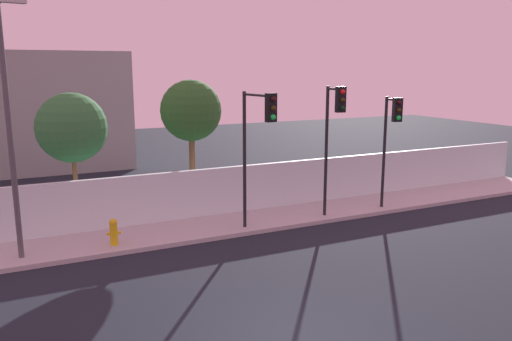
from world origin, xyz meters
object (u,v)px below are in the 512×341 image
roadside_tree_midleft (72,128)px  roadside_tree_midright (191,111)px  traffic_light_center (391,129)px  fire_hydrant (114,231)px  traffic_light_left (334,124)px  street_lamp_curbside (10,113)px  traffic_light_right (258,131)px

roadside_tree_midleft → roadside_tree_midright: 4.52m
roadside_tree_midright → traffic_light_center: bearing=-30.7°
fire_hydrant → roadside_tree_midleft: bearing=101.3°
traffic_light_left → street_lamp_curbside: 10.55m
fire_hydrant → roadside_tree_midright: 6.13m
traffic_light_center → roadside_tree_midleft: 11.90m
traffic_light_center → traffic_light_right: 5.91m
roadside_tree_midleft → roadside_tree_midright: size_ratio=0.92×
traffic_light_left → roadside_tree_midright: bearing=135.7°
traffic_light_right → fire_hydrant: size_ratio=5.50×
roadside_tree_midleft → traffic_light_left: bearing=-24.8°
roadside_tree_midright → street_lamp_curbside: bearing=-151.1°
traffic_light_right → traffic_light_left: bearing=6.9°
traffic_light_center → roadside_tree_midleft: bearing=160.5°
traffic_light_center → street_lamp_curbside: bearing=178.2°
traffic_light_center → street_lamp_curbside: street_lamp_curbside is taller
fire_hydrant → street_lamp_curbside: bearing=-176.7°
street_lamp_curbside → roadside_tree_midright: 7.39m
street_lamp_curbside → roadside_tree_midleft: size_ratio=1.51×
traffic_light_left → roadside_tree_midleft: size_ratio=1.01×
traffic_light_left → traffic_light_center: (2.66, -0.02, -0.30)m
roadside_tree_midleft → roadside_tree_midright: (4.50, 0.00, 0.43)m
traffic_light_center → fire_hydrant: size_ratio=5.13×
traffic_light_right → roadside_tree_midleft: size_ratio=0.98×
street_lamp_curbside → traffic_light_left: bearing=-2.2°
fire_hydrant → roadside_tree_midright: bearing=41.8°
traffic_light_center → traffic_light_left: bearing=179.6°
traffic_light_center → roadside_tree_midright: size_ratio=0.85×
traffic_light_left → traffic_light_center: size_ratio=1.10×
traffic_light_center → roadside_tree_midright: 7.83m
street_lamp_curbside → roadside_tree_midright: bearing=28.9°
traffic_light_left → fire_hydrant: (-7.87, 0.55, -3.07)m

